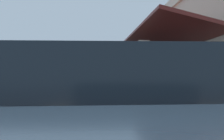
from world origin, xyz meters
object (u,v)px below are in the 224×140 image
(pedestrian, at_px, (94,89))
(potted_palm, at_px, (138,95))
(transit_bus, at_px, (76,78))
(parked_suv_red, at_px, (129,115))

(pedestrian, relative_size, potted_palm, 0.57)
(transit_bus, distance_m, parked_suv_red, 18.91)
(parked_suv_red, relative_size, pedestrian, 2.87)
(transit_bus, bearing_deg, parked_suv_red, 4.84)
(transit_bus, relative_size, potted_palm, 3.74)
(parked_suv_red, distance_m, pedestrian, 10.57)
(pedestrian, distance_m, potted_palm, 2.82)
(parked_suv_red, height_order, pedestrian, parked_suv_red)
(transit_bus, bearing_deg, pedestrian, 10.31)
(transit_bus, xyz_separation_m, parked_suv_red, (18.83, 1.59, -0.84))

